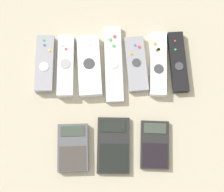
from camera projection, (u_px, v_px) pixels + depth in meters
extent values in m
plane|color=#B2A88E|center=(112.00, 111.00, 0.98)|extent=(3.00, 3.00, 0.00)
cube|color=gray|center=(45.00, 64.00, 1.00)|extent=(0.05, 0.16, 0.02)
cylinder|color=silver|center=(44.00, 67.00, 0.98)|extent=(0.03, 0.03, 0.00)
cylinder|color=green|center=(43.00, 40.00, 1.00)|extent=(0.01, 0.01, 0.00)
cylinder|color=blue|center=(44.00, 45.00, 1.00)|extent=(0.01, 0.01, 0.00)
cylinder|color=yellow|center=(49.00, 51.00, 1.00)|extent=(0.01, 0.01, 0.00)
cube|color=silver|center=(66.00, 66.00, 1.00)|extent=(0.05, 0.17, 0.03)
cylinder|color=#99999E|center=(65.00, 64.00, 0.98)|extent=(0.03, 0.03, 0.00)
cylinder|color=red|center=(66.00, 49.00, 0.99)|extent=(0.01, 0.01, 0.00)
cylinder|color=silver|center=(62.00, 46.00, 1.00)|extent=(0.01, 0.01, 0.00)
cube|color=white|center=(89.00, 66.00, 1.00)|extent=(0.07, 0.17, 0.03)
cylinder|color=#38383D|center=(89.00, 64.00, 0.98)|extent=(0.03, 0.03, 0.00)
cylinder|color=silver|center=(89.00, 44.00, 1.00)|extent=(0.01, 0.01, 0.00)
cylinder|color=silver|center=(82.00, 45.00, 1.00)|extent=(0.01, 0.01, 0.00)
cube|color=silver|center=(114.00, 64.00, 1.00)|extent=(0.05, 0.21, 0.02)
cylinder|color=silver|center=(114.00, 64.00, 0.99)|extent=(0.03, 0.03, 0.00)
cylinder|color=green|center=(111.00, 40.00, 1.01)|extent=(0.01, 0.01, 0.00)
cylinder|color=green|center=(114.00, 46.00, 1.01)|extent=(0.01, 0.01, 0.00)
cylinder|color=red|center=(115.00, 37.00, 1.01)|extent=(0.01, 0.01, 0.00)
cube|color=gray|center=(136.00, 64.00, 1.00)|extent=(0.06, 0.15, 0.02)
cylinder|color=#38383D|center=(136.00, 63.00, 0.99)|extent=(0.02, 0.02, 0.00)
cylinder|color=red|center=(139.00, 47.00, 1.00)|extent=(0.01, 0.01, 0.00)
cylinder|color=blue|center=(135.00, 45.00, 1.01)|extent=(0.01, 0.01, 0.00)
cylinder|color=orange|center=(131.00, 54.00, 1.00)|extent=(0.01, 0.01, 0.00)
cube|color=white|center=(158.00, 64.00, 1.00)|extent=(0.05, 0.18, 0.02)
cylinder|color=#38383D|center=(159.00, 69.00, 0.98)|extent=(0.03, 0.03, 0.00)
cylinder|color=orange|center=(155.00, 44.00, 1.00)|extent=(0.01, 0.01, 0.00)
cylinder|color=red|center=(157.00, 50.00, 1.00)|extent=(0.01, 0.01, 0.00)
cylinder|color=green|center=(158.00, 49.00, 1.00)|extent=(0.01, 0.01, 0.00)
cylinder|color=orange|center=(159.00, 49.00, 1.00)|extent=(0.01, 0.01, 0.00)
cube|color=black|center=(178.00, 62.00, 1.00)|extent=(0.05, 0.17, 0.02)
cylinder|color=#38383D|center=(179.00, 66.00, 0.99)|extent=(0.02, 0.02, 0.00)
cylinder|color=red|center=(175.00, 41.00, 1.01)|extent=(0.01, 0.01, 0.00)
cylinder|color=green|center=(175.00, 50.00, 1.00)|extent=(0.01, 0.01, 0.00)
cube|color=#4C4C51|center=(73.00, 148.00, 0.94)|extent=(0.08, 0.12, 0.02)
cube|color=#333D33|center=(73.00, 131.00, 0.95)|extent=(0.06, 0.03, 0.00)
cube|color=#3A3631|center=(73.00, 158.00, 0.93)|extent=(0.07, 0.06, 0.00)
cube|color=black|center=(114.00, 145.00, 0.95)|extent=(0.09, 0.14, 0.01)
cube|color=black|center=(115.00, 126.00, 0.95)|extent=(0.07, 0.03, 0.00)
cube|color=black|center=(114.00, 158.00, 0.93)|extent=(0.07, 0.07, 0.00)
cube|color=black|center=(155.00, 145.00, 0.95)|extent=(0.08, 0.13, 0.01)
cube|color=#333D33|center=(155.00, 128.00, 0.95)|extent=(0.06, 0.03, 0.00)
cube|color=black|center=(155.00, 155.00, 0.94)|extent=(0.07, 0.06, 0.00)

